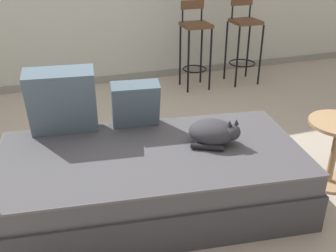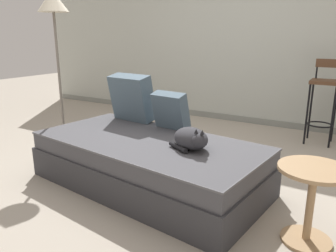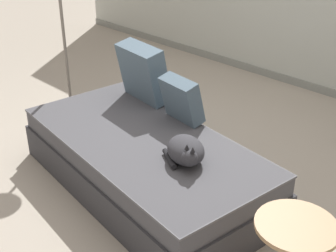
% 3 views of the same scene
% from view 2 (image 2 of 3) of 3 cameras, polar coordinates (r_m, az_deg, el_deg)
% --- Properties ---
extents(ground_plane, '(16.00, 16.00, 0.00)m').
position_cam_2_polar(ground_plane, '(3.31, 0.43, -7.59)').
color(ground_plane, '#A89E8E').
rests_on(ground_plane, ground).
extents(wall_back_panel, '(8.00, 0.10, 2.60)m').
position_cam_2_polar(wall_back_panel, '(5.12, 13.75, 15.08)').
color(wall_back_panel, '#B7BCB2').
rests_on(wall_back_panel, ground).
extents(wall_baseboard_trim, '(8.00, 0.02, 0.09)m').
position_cam_2_polar(wall_baseboard_trim, '(5.22, 12.69, 1.20)').
color(wall_baseboard_trim, gray).
rests_on(wall_baseboard_trim, ground).
extents(couch, '(2.15, 1.25, 0.43)m').
position_cam_2_polar(couch, '(2.92, -3.56, -6.29)').
color(couch, '#353539').
rests_on(couch, ground).
extents(throw_pillow_corner, '(0.49, 0.31, 0.49)m').
position_cam_2_polar(throw_pillow_corner, '(3.44, -6.31, 4.92)').
color(throw_pillow_corner, '#4C6070').
rests_on(throw_pillow_corner, couch).
extents(throw_pillow_middle, '(0.36, 0.25, 0.36)m').
position_cam_2_polar(throw_pillow_middle, '(3.13, 0.47, 2.75)').
color(throw_pillow_middle, '#4C6070').
rests_on(throw_pillow_middle, couch).
extents(cat, '(0.40, 0.36, 0.20)m').
position_cam_2_polar(cat, '(2.59, 4.09, -2.21)').
color(cat, '#333338').
rests_on(cat, couch).
extents(bar_stool_near_window, '(0.32, 0.32, 1.02)m').
position_cam_2_polar(bar_stool_near_window, '(4.40, 25.46, 4.96)').
color(bar_stool_near_window, black).
rests_on(bar_stool_near_window, ground).
extents(side_table, '(0.44, 0.44, 0.52)m').
position_cam_2_polar(side_table, '(2.28, 23.72, -10.81)').
color(side_table, tan).
rests_on(side_table, ground).
extents(floor_lamp, '(0.32, 0.32, 1.76)m').
position_cam_2_polar(floor_lamp, '(3.82, -19.24, 17.48)').
color(floor_lamp, slate).
rests_on(floor_lamp, ground).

